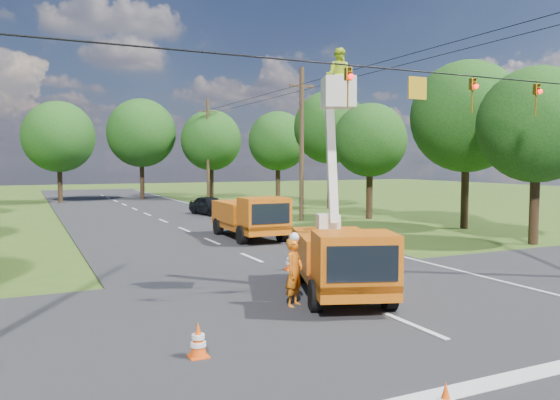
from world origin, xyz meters
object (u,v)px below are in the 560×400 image
second_truck (250,216)px  traffic_cone_4 (198,341)px  bucket_truck (340,244)px  ground_worker (294,272)px  traffic_cone_3 (311,245)px  pole_right_far (208,149)px  distant_car (210,205)px  pole_right_mid (302,143)px  tree_far_a (59,137)px  tree_right_e (278,141)px  tree_right_c (370,140)px  traffic_cone_2 (290,261)px  tree_right_a (537,125)px  tree_right_b (467,117)px  tree_right_d (330,127)px  traffic_cone_7 (267,225)px  tree_far_b (141,133)px  tree_far_c (211,140)px

second_truck → traffic_cone_4: (-7.20, -14.98, -0.78)m
bucket_truck → ground_worker: size_ratio=3.85×
traffic_cone_3 → pole_right_far: pole_right_far is taller
distant_car → pole_right_mid: 8.62m
pole_right_mid → tree_far_a: pole_right_mid is taller
tree_right_e → tree_right_c: bearing=-92.1°
traffic_cone_2 → tree_right_e: bearing=65.7°
distant_car → tree_right_a: 22.60m
tree_right_b → pole_right_mid: bearing=129.1°
distant_car → tree_right_d: 12.29m
traffic_cone_7 → tree_right_c: bearing=20.0°
ground_worker → traffic_cone_4: 4.38m
ground_worker → tree_far_b: size_ratio=0.18×
ground_worker → traffic_cone_2: bearing=27.3°
pole_right_far → tree_right_b: (6.50, -28.00, 1.33)m
traffic_cone_7 → pole_right_mid: 7.78m
traffic_cone_4 → tree_far_b: (8.13, 46.77, 6.45)m
tree_far_a → tree_far_c: tree_far_a is taller
traffic_cone_3 → tree_right_e: 29.63m
traffic_cone_3 → tree_far_c: tree_far_c is taller
tree_right_c → tree_far_a: tree_far_a is taller
traffic_cone_7 → tree_far_c: size_ratio=0.08×
ground_worker → traffic_cone_2: ground_worker is taller
tree_right_c → tree_right_d: size_ratio=0.81×
tree_right_a → tree_right_d: tree_right_d is taller
pole_right_mid → traffic_cone_4: bearing=-122.0°
distant_car → pole_right_mid: bearing=-65.7°
tree_far_a → tree_far_b: 8.27m
traffic_cone_7 → tree_far_c: 27.46m
second_truck → tree_far_c: tree_far_c is taller
second_truck → pole_right_far: pole_right_far is taller
tree_right_c → tree_right_e: size_ratio=0.91×
pole_right_mid → tree_right_c: pole_right_mid is taller
traffic_cone_3 → tree_right_d: (12.08, 18.93, 6.32)m
bucket_truck → traffic_cone_4: bearing=-129.1°
ground_worker → tree_right_d: (16.49, 26.13, 5.76)m
tree_right_c → tree_far_c: (-3.70, 23.00, 0.75)m
traffic_cone_7 → tree_right_b: (10.90, -3.68, 6.08)m
ground_worker → tree_right_c: 23.87m
traffic_cone_2 → tree_right_a: (13.18, 0.83, 5.20)m
bucket_truck → traffic_cone_4: size_ratio=10.01×
ground_worker → traffic_cone_2: 4.79m
bucket_truck → traffic_cone_4: (-5.14, -3.10, -1.15)m
tree_far_b → traffic_cone_4: bearing=-99.9°
distant_car → tree_right_e: bearing=31.0°
traffic_cone_3 → traffic_cone_7: same height
pole_right_far → tree_right_c: pole_right_far is taller
tree_right_a → tree_right_c: tree_right_a is taller
traffic_cone_7 → tree_far_b: size_ratio=0.07×
pole_right_far → tree_far_c: pole_right_far is taller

